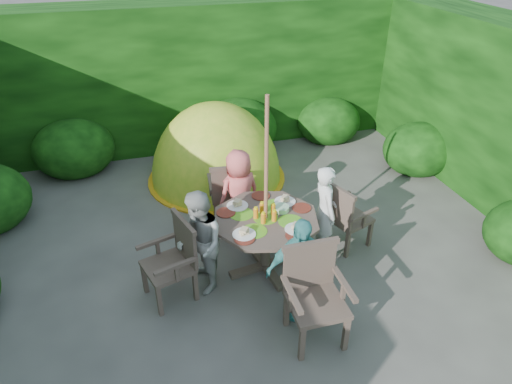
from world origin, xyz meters
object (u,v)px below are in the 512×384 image
object	(u,v)px
garden_chair_right	(345,215)
child_left	(200,243)
garden_chair_left	(174,259)
child_back	(239,194)
garden_chair_front	(314,292)
patio_table	(266,226)
dome_tent	(217,178)
child_right	(325,211)
parasol_pole	(266,191)
garden_chair_back	(230,192)
child_front	(299,269)

from	to	relation	value
garden_chair_right	child_left	distance (m)	1.91
garden_chair_left	garden_chair_right	bearing A→B (deg)	80.32
child_back	child_left	bearing A→B (deg)	36.03
garden_chair_right	garden_chair_front	world-z (taller)	garden_chair_front
patio_table	child_back	world-z (taller)	child_back
patio_table	garden_chair_front	distance (m)	1.10
patio_table	child_left	world-z (taller)	child_left
garden_chair_left	child_left	size ratio (longest dim) A/B	0.74
garden_chair_right	dome_tent	xyz separation A→B (m)	(-1.20, 2.20, -0.47)
child_right	garden_chair_front	bearing A→B (deg)	154.59
parasol_pole	garden_chair_back	size ratio (longest dim) A/B	2.41
garden_chair_front	child_back	size ratio (longest dim) A/B	0.81
garden_chair_back	child_back	world-z (taller)	child_back
garden_chair_front	child_back	distance (m)	1.90
garden_chair_right	garden_chair_left	xyz separation A→B (m)	(-2.18, -0.29, 0.02)
garden_chair_left	dome_tent	distance (m)	2.72
garden_chair_right	parasol_pole	bearing A→B (deg)	77.89
child_right	parasol_pole	bearing A→B (deg)	100.32
parasol_pole	dome_tent	world-z (taller)	parasol_pole
patio_table	garden_chair_left	distance (m)	1.11
garden_chair_left	child_left	distance (m)	0.33
child_back	garden_chair_back	bearing A→B (deg)	-95.25
garden_chair_left	child_right	distance (m)	1.90
child_right	child_left	world-z (taller)	child_left
dome_tent	child_left	bearing A→B (deg)	-97.34
garden_chair_front	parasol_pole	bearing A→B (deg)	99.44
child_back	garden_chair_front	bearing A→B (deg)	81.43
child_right	dome_tent	xyz separation A→B (m)	(-0.90, 2.23, -0.61)
child_right	child_left	xyz separation A→B (m)	(-1.58, -0.23, 0.01)
garden_chair_front	garden_chair_left	bearing A→B (deg)	143.91
garden_chair_left	garden_chair_back	distance (m)	1.53
patio_table	dome_tent	bearing A→B (deg)	92.77
child_left	dome_tent	xyz separation A→B (m)	(0.68, 2.46, -0.62)
child_right	dome_tent	distance (m)	2.48
child_left	patio_table	bearing A→B (deg)	93.05
garden_chair_back	child_left	distance (m)	1.36
parasol_pole	dome_tent	distance (m)	2.59
garden_chair_front	child_front	distance (m)	0.30
child_back	child_front	size ratio (longest dim) A/B	1.01
garden_chair_left	garden_chair_back	xyz separation A→B (m)	(0.91, 1.23, -0.00)
garden_chair_back	dome_tent	world-z (taller)	dome_tent
garden_chair_left	garden_chair_back	bearing A→B (deg)	126.28
child_left	garden_chair_right	bearing A→B (deg)	92.52
garden_chair_right	garden_chair_left	world-z (taller)	garden_chair_left
patio_table	parasol_pole	distance (m)	0.48
patio_table	garden_chair_back	size ratio (longest dim) A/B	1.58
child_front	parasol_pole	bearing A→B (deg)	97.65
garden_chair_front	child_front	size ratio (longest dim) A/B	0.82
garden_chair_back	child_right	distance (m)	1.38
parasol_pole	garden_chair_front	xyz separation A→B (m)	(0.17, -1.08, -0.57)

